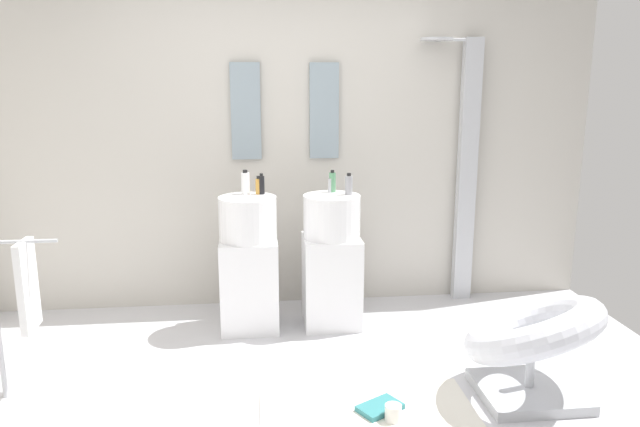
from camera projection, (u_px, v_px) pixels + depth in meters
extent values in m
cube|color=silver|center=(304.00, 408.00, 3.30)|extent=(4.80, 3.60, 0.04)
cube|color=beige|center=(285.00, 138.00, 4.61)|extent=(4.80, 0.10, 2.60)
cube|color=white|center=(250.00, 284.00, 4.27)|extent=(0.40, 0.40, 0.65)
cylinder|color=white|center=(248.00, 218.00, 4.16)|extent=(0.40, 0.40, 0.30)
cylinder|color=#B7BABF|center=(247.00, 187.00, 4.23)|extent=(0.02, 0.02, 0.10)
cube|color=white|center=(331.00, 281.00, 4.33)|extent=(0.40, 0.40, 0.65)
cylinder|color=white|center=(332.00, 216.00, 4.23)|extent=(0.40, 0.40, 0.30)
cylinder|color=#B7BABF|center=(330.00, 185.00, 4.29)|extent=(0.02, 0.02, 0.10)
cube|color=#8C9EA8|center=(246.00, 111.00, 4.47)|extent=(0.22, 0.03, 0.71)
cube|color=#8C9EA8|center=(324.00, 111.00, 4.53)|extent=(0.22, 0.03, 0.71)
cube|color=#B7BABF|center=(467.00, 173.00, 4.71)|extent=(0.14, 0.08, 2.05)
cylinder|color=#B7BABF|center=(455.00, 40.00, 4.45)|extent=(0.30, 0.02, 0.02)
cylinder|color=#B7BABF|center=(437.00, 39.00, 4.41)|extent=(0.24, 0.24, 0.02)
cube|color=#B7BABF|center=(528.00, 391.00, 3.38)|extent=(0.56, 0.50, 0.06)
cylinder|color=#B7BABF|center=(531.00, 363.00, 3.35)|extent=(0.05, 0.05, 0.34)
torus|color=silver|center=(533.00, 330.00, 3.30)|extent=(1.10, 1.10, 0.49)
cylinder|color=#B7BABF|center=(22.00, 241.00, 3.20)|extent=(0.36, 0.02, 0.02)
cube|color=white|center=(27.00, 286.00, 3.26)|extent=(0.04, 0.22, 0.50)
cube|color=white|center=(368.00, 412.00, 3.21)|extent=(1.15, 0.61, 0.01)
cube|color=teal|center=(380.00, 407.00, 3.23)|extent=(0.28, 0.24, 0.03)
cylinder|color=white|center=(393.00, 413.00, 3.12)|extent=(0.09, 0.09, 0.09)
cylinder|color=#C68C38|center=(258.00, 186.00, 4.22)|extent=(0.04, 0.04, 0.11)
cylinder|color=black|center=(258.00, 177.00, 4.21)|extent=(0.02, 0.02, 0.02)
cylinder|color=#59996B|center=(332.00, 182.00, 4.30)|extent=(0.05, 0.05, 0.14)
cylinder|color=black|center=(332.00, 171.00, 4.28)|extent=(0.03, 0.03, 0.02)
cylinder|color=black|center=(261.00, 185.00, 4.22)|extent=(0.04, 0.04, 0.13)
cylinder|color=black|center=(261.00, 175.00, 4.20)|extent=(0.02, 0.02, 0.02)
cylinder|color=#99999E|center=(349.00, 185.00, 4.20)|extent=(0.05, 0.05, 0.13)
cylinder|color=black|center=(349.00, 174.00, 4.18)|extent=(0.03, 0.03, 0.02)
cylinder|color=white|center=(245.00, 183.00, 4.22)|extent=(0.06, 0.06, 0.15)
cylinder|color=black|center=(245.00, 171.00, 4.20)|extent=(0.03, 0.03, 0.02)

